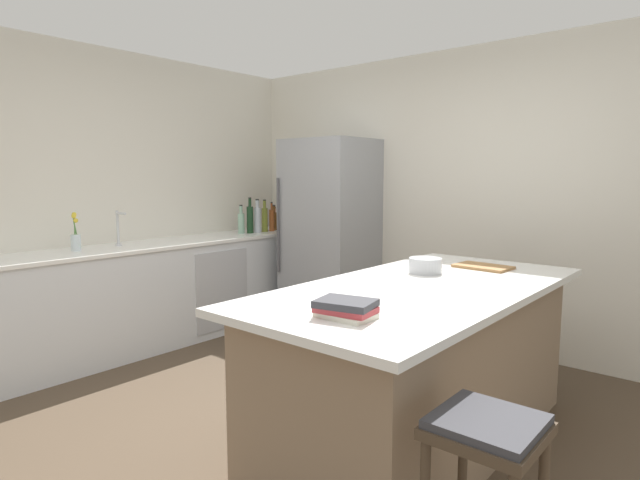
{
  "coord_description": "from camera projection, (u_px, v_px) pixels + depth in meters",
  "views": [
    {
      "loc": [
        1.98,
        -2.1,
        1.51
      ],
      "look_at": [
        -0.65,
        1.01,
        1.0
      ],
      "focal_mm": 29.21,
      "sensor_mm": 36.0,
      "label": 1
    }
  ],
  "objects": [
    {
      "name": "hot_sauce_bottle",
      "position": [
        275.0,
        220.0,
        5.83
      ],
      "size": [
        0.05,
        0.05,
        0.25
      ],
      "color": "red",
      "rests_on": "counter_run_left"
    },
    {
      "name": "mixing_bowl",
      "position": [
        425.0,
        266.0,
        3.23
      ],
      "size": [
        0.2,
        0.2,
        0.1
      ],
      "color": "#B2B5BA",
      "rests_on": "kitchen_island"
    },
    {
      "name": "cutting_board",
      "position": [
        483.0,
        267.0,
        3.41
      ],
      "size": [
        0.36,
        0.24,
        0.02
      ],
      "color": "#9E7042",
      "rests_on": "kitchen_island"
    },
    {
      "name": "refrigerator",
      "position": [
        330.0,
        234.0,
        5.14
      ],
      "size": [
        0.79,
        0.72,
        1.85
      ],
      "color": "#93969B",
      "rests_on": "ground_plane"
    },
    {
      "name": "kitchen_island",
      "position": [
        420.0,
        363.0,
        2.93
      ],
      "size": [
        1.08,
        2.23,
        0.9
      ],
      "color": "#8E755B",
      "rests_on": "ground_plane"
    },
    {
      "name": "wine_bottle",
      "position": [
        250.0,
        219.0,
        5.38
      ],
      "size": [
        0.07,
        0.07,
        0.37
      ],
      "color": "#19381E",
      "rests_on": "counter_run_left"
    },
    {
      "name": "vinegar_bottle",
      "position": [
        272.0,
        220.0,
        5.59
      ],
      "size": [
        0.06,
        0.06,
        0.31
      ],
      "color": "#994C23",
      "rests_on": "counter_run_left"
    },
    {
      "name": "counter_run_left",
      "position": [
        168.0,
        291.0,
        4.76
      ],
      "size": [
        0.63,
        3.12,
        0.91
      ],
      "color": "silver",
      "rests_on": "ground_plane"
    },
    {
      "name": "wall_rear",
      "position": [
        467.0,
        199.0,
        4.59
      ],
      "size": [
        6.0,
        0.1,
        2.6
      ],
      "primitive_type": "cube",
      "color": "silver",
      "rests_on": "ground_plane"
    },
    {
      "name": "gin_bottle",
      "position": [
        241.0,
        222.0,
        5.35
      ],
      "size": [
        0.07,
        0.07,
        0.3
      ],
      "color": "#8CB79E",
      "rests_on": "counter_run_left"
    },
    {
      "name": "soda_bottle",
      "position": [
        257.0,
        219.0,
        5.45
      ],
      "size": [
        0.07,
        0.07,
        0.35
      ],
      "color": "silver",
      "rests_on": "counter_run_left"
    },
    {
      "name": "ground_plane",
      "position": [
        294.0,
        434.0,
        3.05
      ],
      "size": [
        7.2,
        7.2,
        0.0
      ],
      "primitive_type": "plane",
      "color": "#4C3D2D"
    },
    {
      "name": "olive_oil_bottle",
      "position": [
        265.0,
        219.0,
        5.53
      ],
      "size": [
        0.06,
        0.06,
        0.34
      ],
      "color": "olive",
      "rests_on": "counter_run_left"
    },
    {
      "name": "wall_left",
      "position": [
        85.0,
        200.0,
        4.46
      ],
      "size": [
        0.1,
        6.0,
        2.6
      ],
      "primitive_type": "cube",
      "color": "silver",
      "rests_on": "ground_plane"
    },
    {
      "name": "cookbook_stack",
      "position": [
        346.0,
        308.0,
        2.22
      ],
      "size": [
        0.28,
        0.23,
        0.08
      ],
      "color": "silver",
      "rests_on": "kitchen_island"
    },
    {
      "name": "sink_faucet",
      "position": [
        119.0,
        228.0,
        4.39
      ],
      "size": [
        0.15,
        0.05,
        0.3
      ],
      "color": "silver",
      "rests_on": "counter_run_left"
    },
    {
      "name": "whiskey_bottle",
      "position": [
        274.0,
        220.0,
        5.71
      ],
      "size": [
        0.08,
        0.08,
        0.27
      ],
      "color": "brown",
      "rests_on": "counter_run_left"
    },
    {
      "name": "flower_vase",
      "position": [
        76.0,
        238.0,
        4.12
      ],
      "size": [
        0.08,
        0.08,
        0.31
      ],
      "color": "silver",
      "rests_on": "counter_run_left"
    },
    {
      "name": "bar_stool",
      "position": [
        486.0,
        453.0,
        1.79
      ],
      "size": [
        0.36,
        0.36,
        0.69
      ],
      "color": "#473828",
      "rests_on": "ground_plane"
    }
  ]
}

